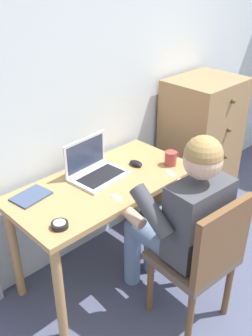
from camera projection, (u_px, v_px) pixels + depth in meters
The scene contains 10 objects.
wall_back at pixel (125, 72), 2.66m from camera, with size 4.80×0.05×2.50m, color silver.
desk at pixel (104, 197), 2.41m from camera, with size 1.19×0.59×0.74m.
dresser at pixel (200, 147), 3.17m from camera, with size 0.57×0.50×1.15m.
chair at pixel (203, 256), 2.12m from camera, with size 0.45×0.43×0.89m.
person_seated at pixel (180, 215), 2.15m from camera, with size 0.56×0.60×1.21m.
laptop at pixel (95, 169), 2.40m from camera, with size 0.36×0.28×0.24m.
computer_mouse at pixel (136, 163), 2.53m from camera, with size 0.06×0.10×0.03m, color black.
desk_clock at pixel (60, 225), 1.96m from camera, with size 0.09×0.09×0.03m.
notebook_pad at pixel (31, 196), 2.21m from camera, with size 0.21×0.15×0.01m, color #3D4C6B.
coffee_mug at pixel (171, 158), 2.53m from camera, with size 0.12×0.08×0.09m.
Camera 1 is at (-1.84, 0.29, 1.96)m, focal length 40.77 mm.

